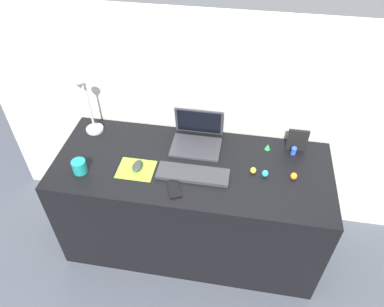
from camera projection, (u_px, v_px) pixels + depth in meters
name	position (u px, v px, depth m)	size (l,w,h in m)	color
ground_plane	(192.00, 237.00, 2.60)	(6.00, 6.00, 0.00)	#474C56
back_wall	(201.00, 124.00, 2.36)	(2.83, 0.05, 1.51)	beige
desk	(192.00, 205.00, 2.35)	(1.63, 0.66, 0.74)	black
laptop	(198.00, 136.00, 2.21)	(0.30, 0.25, 0.21)	#333338
keyboard	(193.00, 174.00, 2.03)	(0.41, 0.13, 0.02)	#333338
mousepad	(136.00, 169.00, 2.07)	(0.21, 0.17, 0.00)	#8CDB33
mouse	(137.00, 166.00, 2.06)	(0.06, 0.10, 0.03)	#333338
cell_phone	(174.00, 189.00, 1.96)	(0.06, 0.13, 0.01)	black
desk_lamp	(88.00, 108.00, 2.19)	(0.11, 0.14, 0.40)	#B7B7BC
picture_frame	(297.00, 140.00, 2.15)	(0.12, 0.02, 0.15)	black
coffee_mug	(79.00, 167.00, 2.03)	(0.08, 0.08, 0.08)	teal
toy_figurine_blue	(294.00, 150.00, 2.15)	(0.04, 0.04, 0.06)	blue
toy_figurine_yellow	(253.00, 170.00, 2.04)	(0.03, 0.03, 0.04)	yellow
toy_figurine_green	(268.00, 147.00, 2.19)	(0.03, 0.03, 0.04)	green
toy_figurine_orange	(294.00, 176.00, 2.01)	(0.04, 0.04, 0.04)	orange
toy_figurine_cyan	(265.00, 173.00, 2.02)	(0.04, 0.04, 0.04)	#28B7CC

